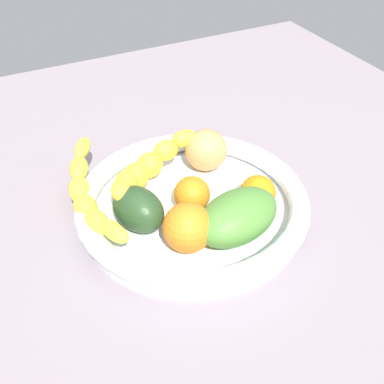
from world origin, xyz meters
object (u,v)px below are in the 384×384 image
at_px(avocado_dark, 137,208).
at_px(mango_green, 237,217).
at_px(fruit_bowl, 192,205).
at_px(banana_draped_left, 87,194).
at_px(orange_front, 192,194).
at_px(orange_mid_right, 188,228).
at_px(peach_blush, 206,150).
at_px(orange_mid_left, 258,193).
at_px(banana_draped_right, 147,167).

xyz_separation_m(avocado_dark, mango_green, (0.11, -0.08, 0.00)).
relative_size(avocado_dark, mango_green, 0.65).
relative_size(fruit_bowl, banana_draped_left, 1.30).
distance_m(orange_front, avocado_dark, 0.08).
bearing_deg(avocado_dark, banana_draped_left, 130.30).
bearing_deg(avocado_dark, mango_green, -35.54).
bearing_deg(banana_draped_left, orange_mid_right, -54.35).
height_order(orange_mid_right, avocado_dark, orange_mid_right).
relative_size(orange_mid_right, peach_blush, 1.00).
relative_size(orange_mid_right, mango_green, 0.53).
bearing_deg(fruit_bowl, orange_mid_right, -120.43).
bearing_deg(orange_mid_left, orange_front, 155.28).
xyz_separation_m(banana_draped_left, banana_draped_right, (0.10, 0.01, 0.01)).
height_order(orange_mid_right, mango_green, orange_mid_right).
bearing_deg(banana_draped_right, orange_mid_left, -43.39).
bearing_deg(mango_green, banana_draped_left, 139.23).
relative_size(banana_draped_right, peach_blush, 2.65).
relative_size(fruit_bowl, mango_green, 2.65).
relative_size(banana_draped_right, orange_mid_left, 3.42).
distance_m(fruit_bowl, orange_front, 0.02).
relative_size(fruit_bowl, orange_mid_left, 6.50).
distance_m(fruit_bowl, orange_mid_right, 0.08).
bearing_deg(orange_mid_right, orange_front, 59.99).
height_order(fruit_bowl, orange_mid_left, orange_mid_left).
bearing_deg(avocado_dark, fruit_bowl, -2.28).
height_order(banana_draped_right, mango_green, same).
distance_m(orange_front, orange_mid_right, 0.08).
xyz_separation_m(fruit_bowl, banana_draped_right, (-0.04, 0.08, 0.03)).
xyz_separation_m(orange_mid_right, mango_green, (0.07, -0.01, -0.00)).
distance_m(orange_mid_right, mango_green, 0.07).
relative_size(banana_draped_right, mango_green, 1.39).
bearing_deg(orange_mid_right, peach_blush, 54.75).
bearing_deg(banana_draped_right, avocado_dark, -121.39).
bearing_deg(banana_draped_right, mango_green, -66.73).
height_order(fruit_bowl, peach_blush, peach_blush).
relative_size(orange_front, mango_green, 0.41).
bearing_deg(banana_draped_left, orange_mid_left, -25.11).
bearing_deg(mango_green, fruit_bowl, 111.11).
bearing_deg(mango_green, orange_mid_right, 172.42).
bearing_deg(banana_draped_right, banana_draped_left, -172.43).
bearing_deg(peach_blush, fruit_bowl, -128.84).
xyz_separation_m(orange_mid_right, avocado_dark, (-0.04, 0.07, -0.00)).
height_order(orange_front, orange_mid_right, orange_mid_right).
xyz_separation_m(fruit_bowl, avocado_dark, (-0.08, 0.00, 0.02)).
xyz_separation_m(fruit_bowl, peach_blush, (0.06, 0.08, 0.03)).
height_order(banana_draped_left, avocado_dark, avocado_dark).
bearing_deg(mango_green, avocado_dark, 144.46).
distance_m(banana_draped_left, banana_draped_right, 0.10).
distance_m(fruit_bowl, banana_draped_left, 0.15).
relative_size(banana_draped_left, avocado_dark, 3.13).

